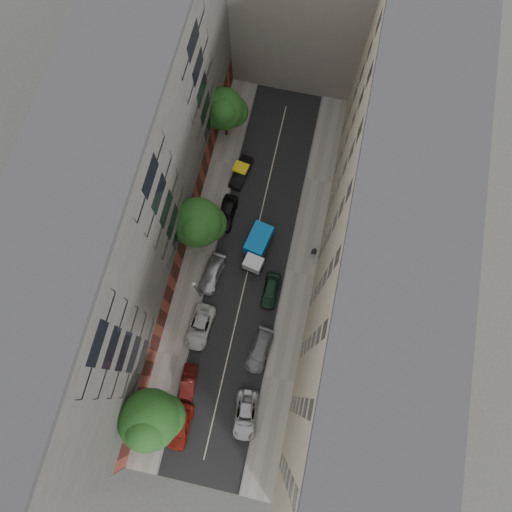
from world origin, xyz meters
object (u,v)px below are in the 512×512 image
(tarp_truck, at_px, (257,247))
(tree_far, at_px, (224,111))
(car_left_5, at_px, (241,172))
(tree_mid, at_px, (199,224))
(car_left_3, at_px, (212,274))
(car_left_0, at_px, (181,427))
(car_left_1, at_px, (188,384))
(car_right_1, at_px, (260,351))
(car_right_2, at_px, (270,291))
(car_left_4, at_px, (227,213))
(lamp_post, at_px, (196,289))
(car_left_2, at_px, (200,327))
(pedestrian, at_px, (314,251))
(car_right_0, at_px, (246,415))
(tree_near, at_px, (150,421))

(tarp_truck, height_order, tree_far, tree_far)
(car_left_5, height_order, tree_mid, tree_mid)
(car_left_3, bearing_deg, car_left_0, -79.50)
(car_left_1, relative_size, tree_far, 0.54)
(car_left_1, xyz_separation_m, car_right_1, (6.11, 4.60, 0.03))
(car_left_3, distance_m, car_right_2, 6.35)
(tree_mid, relative_size, tree_far, 1.04)
(tarp_truck, height_order, car_right_1, tarp_truck)
(car_left_4, distance_m, car_right_2, 9.76)
(car_right_1, relative_size, lamp_post, 0.81)
(car_left_3, bearing_deg, tree_far, 105.86)
(car_left_1, xyz_separation_m, car_left_2, (-0.28, 5.60, 0.03))
(car_left_4, bearing_deg, tarp_truck, -36.99)
(car_left_0, distance_m, car_left_2, 9.55)
(car_right_2, xyz_separation_m, pedestrian, (3.60, 5.00, 0.38))
(car_left_2, bearing_deg, car_left_5, 92.61)
(car_left_4, height_order, tree_mid, tree_mid)
(car_left_3, distance_m, car_right_0, 14.37)
(lamp_post, bearing_deg, car_left_3, 74.63)
(tarp_truck, height_order, car_left_4, tarp_truck)
(car_left_4, height_order, car_right_1, car_left_4)
(car_left_5, height_order, car_right_0, car_left_5)
(car_left_1, xyz_separation_m, pedestrian, (9.50, 15.80, 0.42))
(car_left_3, bearing_deg, pedestrian, 32.57)
(car_left_3, distance_m, pedestrian, 10.96)
(car_left_1, bearing_deg, car_left_2, 88.56)
(car_left_2, relative_size, lamp_post, 0.84)
(car_right_1, bearing_deg, tree_mid, 136.29)
(car_right_1, bearing_deg, car_right_0, -83.24)
(car_left_3, xyz_separation_m, car_left_4, (-0.07, 6.97, 0.09))
(car_left_2, xyz_separation_m, car_right_0, (6.38, -7.20, -0.01))
(car_right_1, height_order, tree_mid, tree_mid)
(car_left_0, bearing_deg, lamp_post, 96.46)
(car_left_3, bearing_deg, car_left_1, -80.08)
(car_right_1, bearing_deg, car_left_2, 178.06)
(car_left_0, relative_size, car_left_1, 1.14)
(car_right_1, distance_m, tree_far, 25.28)
(tarp_truck, bearing_deg, car_right_2, -49.39)
(car_right_2, xyz_separation_m, tree_near, (-7.50, -14.36, 5.18))
(tree_near, bearing_deg, pedestrian, 60.17)
(lamp_post, distance_m, pedestrian, 12.99)
(car_left_2, distance_m, lamp_post, 4.47)
(lamp_post, height_order, pedestrian, lamp_post)
(pedestrian, bearing_deg, tree_far, -44.99)
(car_left_2, bearing_deg, tree_mid, 105.40)
(car_right_2, height_order, lamp_post, lamp_post)
(car_left_0, height_order, lamp_post, lamp_post)
(tarp_truck, distance_m, car_right_0, 16.73)
(car_right_2, relative_size, pedestrian, 2.19)
(car_right_1, distance_m, car_right_2, 6.20)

